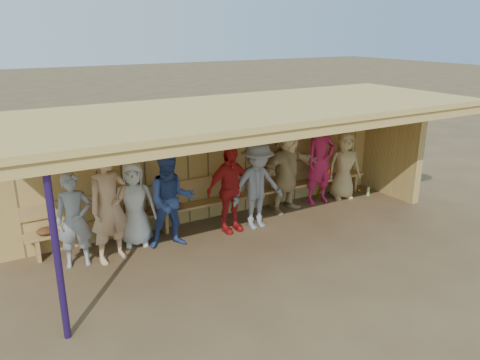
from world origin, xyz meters
name	(u,v)px	position (x,y,z in m)	size (l,w,h in m)	color
ground	(249,237)	(0.00, 0.00, 0.00)	(90.00, 90.00, 0.00)	brown
player_a	(75,220)	(-3.03, 0.53, 0.81)	(0.59, 0.39, 1.62)	gray
player_b	(134,204)	(-1.93, 0.81, 0.79)	(0.77, 0.50, 1.58)	silver
player_c	(171,200)	(-1.38, 0.41, 0.88)	(0.85, 0.66, 1.76)	#334A8E
player_d	(230,189)	(-0.16, 0.46, 0.86)	(1.00, 0.42, 1.71)	red
player_e	(257,186)	(0.39, 0.34, 0.87)	(1.13, 0.65, 1.75)	gray
player_f	(287,168)	(1.42, 0.81, 0.95)	(1.76, 0.56, 1.90)	tan
player_g	(320,161)	(2.34, 0.81, 0.99)	(0.72, 0.47, 1.98)	#B01C48
player_h	(344,166)	(3.03, 0.77, 0.78)	(0.76, 0.50, 1.56)	tan
player_extra	(109,207)	(-2.48, 0.42, 0.97)	(0.71, 0.46, 1.94)	tan
dugout_structure	(248,141)	(0.39, 0.69, 1.69)	(8.80, 3.20, 2.50)	tan
bench	(221,194)	(0.00, 1.12, 0.53)	(7.60, 0.34, 0.93)	tan
dugout_equipment	(172,208)	(-1.15, 0.99, 0.49)	(7.28, 0.62, 0.80)	gold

